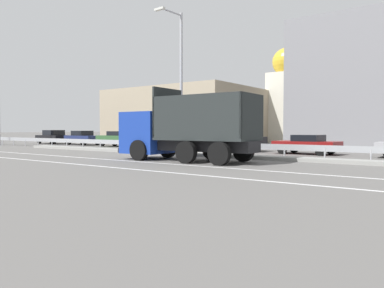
{
  "coord_description": "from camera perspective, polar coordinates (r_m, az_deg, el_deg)",
  "views": [
    {
      "loc": [
        14.19,
        -16.33,
        1.59
      ],
      "look_at": [
        2.09,
        0.19,
        0.77
      ],
      "focal_mm": 35.0,
      "sensor_mm": 36.0,
      "label": 1
    }
  ],
  "objects": [
    {
      "name": "ground_plane",
      "position": [
        21.69,
        -4.75,
        -1.92
      ],
      "size": [
        320.0,
        320.0,
        0.0
      ],
      "primitive_type": "plane",
      "color": "#605E5B"
    },
    {
      "name": "lane_strip_0",
      "position": [
        17.28,
        -4.18,
        -2.99
      ],
      "size": [
        55.93,
        0.16,
        0.01
      ],
      "primitive_type": "cube",
      "color": "silver",
      "rests_on": "ground_plane"
    },
    {
      "name": "lane_strip_1",
      "position": [
        15.41,
        -10.44,
        -3.66
      ],
      "size": [
        55.93,
        0.16,
        0.01
      ],
      "primitive_type": "cube",
      "color": "silver",
      "rests_on": "ground_plane"
    },
    {
      "name": "median_island",
      "position": [
        23.08,
        -1.8,
        -1.43
      ],
      "size": [
        30.76,
        1.1,
        0.18
      ],
      "primitive_type": "cube",
      "color": "gray",
      "rests_on": "ground_plane"
    },
    {
      "name": "median_guardrail",
      "position": [
        23.76,
        -0.48,
        -0.17
      ],
      "size": [
        55.93,
        0.09,
        0.78
      ],
      "color": "#9EA0A5",
      "rests_on": "ground_plane"
    },
    {
      "name": "dump_truck",
      "position": [
        19.16,
        -2.9,
        1.44
      ],
      "size": [
        7.38,
        2.89,
        3.68
      ],
      "rotation": [
        0.0,
        0.0,
        1.61
      ],
      "color": "#19389E",
      "rests_on": "ground_plane"
    },
    {
      "name": "median_road_sign",
      "position": [
        23.82,
        -4.15,
        1.23
      ],
      "size": [
        0.73,
        0.16,
        2.18
      ],
      "color": "white",
      "rests_on": "ground_plane"
    },
    {
      "name": "street_lamp_1",
      "position": [
        23.18,
        -1.91,
        10.25
      ],
      "size": [
        0.71,
        2.1,
        8.67
      ],
      "color": "#ADADB2",
      "rests_on": "ground_plane"
    },
    {
      "name": "parked_car_0",
      "position": [
        42.88,
        -20.39,
        1.02
      ],
      "size": [
        4.28,
        2.15,
        1.48
      ],
      "rotation": [
        0.0,
        0.0,
        1.51
      ],
      "color": "black",
      "rests_on": "ground_plane"
    },
    {
      "name": "parked_car_1",
      "position": [
        38.93,
        -16.3,
        0.92
      ],
      "size": [
        3.84,
        1.85,
        1.42
      ],
      "rotation": [
        0.0,
        0.0,
        -1.57
      ],
      "color": "navy",
      "rests_on": "ground_plane"
    },
    {
      "name": "parked_car_2",
      "position": [
        34.52,
        -11.15,
        0.81
      ],
      "size": [
        4.26,
        1.8,
        1.39
      ],
      "rotation": [
        0.0,
        0.0,
        1.58
      ],
      "color": "#335B33",
      "rests_on": "ground_plane"
    },
    {
      "name": "parked_car_3",
      "position": [
        30.43,
        -2.45,
        0.67
      ],
      "size": [
        4.52,
        1.85,
        1.44
      ],
      "rotation": [
        0.0,
        0.0,
        1.59
      ],
      "color": "gray",
      "rests_on": "ground_plane"
    },
    {
      "name": "parked_car_4",
      "position": [
        27.37,
        6.7,
        0.61
      ],
      "size": [
        4.32,
        2.0,
        1.6
      ],
      "rotation": [
        0.0,
        0.0,
        1.53
      ],
      "color": "black",
      "rests_on": "ground_plane"
    },
    {
      "name": "parked_car_5",
      "position": [
        24.74,
        17.1,
        0.0
      ],
      "size": [
        4.06,
        2.17,
        1.23
      ],
      "rotation": [
        0.0,
        0.0,
        1.51
      ],
      "color": "maroon",
      "rests_on": "ground_plane"
    },
    {
      "name": "background_building_0",
      "position": [
        43.8,
        -0.14,
        4.15
      ],
      "size": [
        15.62,
        14.01,
        6.01
      ],
      "primitive_type": "cube",
      "color": "tan",
      "rests_on": "ground_plane"
    },
    {
      "name": "church_tower",
      "position": [
        44.68,
        14.16,
        6.99
      ],
      "size": [
        3.6,
        3.6,
        11.77
      ],
      "color": "silver",
      "rests_on": "ground_plane"
    }
  ]
}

